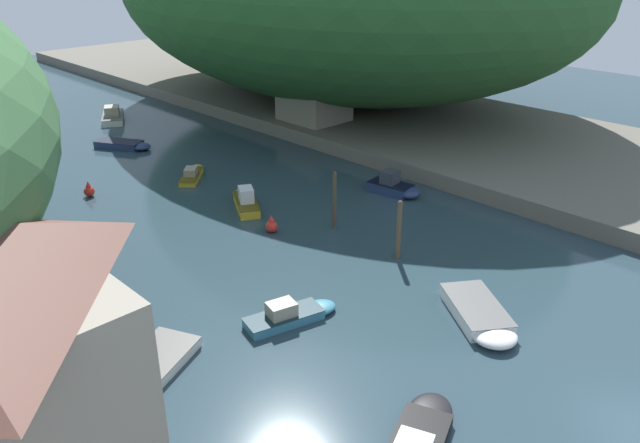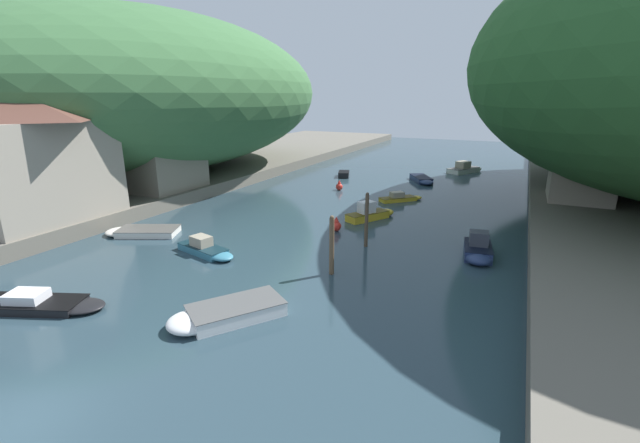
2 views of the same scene
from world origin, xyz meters
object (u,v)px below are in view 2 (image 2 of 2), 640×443
(boat_mid_channel, at_px, (478,251))
(channel_buoy_near, at_px, (339,186))
(boathouse_shed, at_px, (160,159))
(boat_small_dinghy, at_px, (223,314))
(person_on_quay, at_px, (36,212))
(boat_far_upstream, at_px, (344,174))
(channel_buoy_far, at_px, (336,225))
(boat_white_cruiser, at_px, (466,169))
(person_by_boathouse, at_px, (159,187))
(boat_navy_launch, at_px, (402,198))
(boat_cabin_cruiser, at_px, (140,231))
(boat_yellow_tender, at_px, (371,213))
(boat_red_skiff, at_px, (43,304))
(waterfront_building, at_px, (27,154))
(boat_moored_right, at_px, (207,249))
(right_bank_cottage, at_px, (582,173))
(boat_open_rowboat, at_px, (423,180))

(boat_mid_channel, distance_m, channel_buoy_near, 21.16)
(boathouse_shed, height_order, boat_mid_channel, boathouse_shed)
(boat_small_dinghy, distance_m, person_on_quay, 18.46)
(boat_mid_channel, relative_size, channel_buoy_near, 3.56)
(boat_far_upstream, distance_m, channel_buoy_far, 22.35)
(boat_white_cruiser, bearing_deg, person_by_boathouse, -94.77)
(person_by_boathouse, bearing_deg, boat_far_upstream, -25.87)
(channel_buoy_far, bearing_deg, boathouse_shed, 174.36)
(boat_navy_launch, height_order, channel_buoy_near, channel_buoy_near)
(boat_far_upstream, relative_size, channel_buoy_near, 3.03)
(boat_cabin_cruiser, bearing_deg, boat_yellow_tender, -76.46)
(boathouse_shed, bearing_deg, boat_red_skiff, -59.78)
(waterfront_building, height_order, boat_yellow_tender, waterfront_building)
(boat_moored_right, bearing_deg, boat_white_cruiser, 178.21)
(boat_cabin_cruiser, xyz_separation_m, channel_buoy_near, (7.31, 20.06, 0.19))
(right_bank_cottage, xyz_separation_m, channel_buoy_near, (-21.93, -0.40, -3.01))
(boat_white_cruiser, xyz_separation_m, boat_red_skiff, (-13.34, -47.51, -0.18))
(boathouse_shed, height_order, person_on_quay, boathouse_shed)
(boat_navy_launch, xyz_separation_m, channel_buoy_far, (-1.93, -11.39, 0.16))
(right_bank_cottage, xyz_separation_m, boat_mid_channel, (-6.49, -14.87, -2.95))
(boat_white_cruiser, relative_size, person_on_quay, 3.47)
(waterfront_building, bearing_deg, boat_moored_right, 6.30)
(boat_mid_channel, height_order, channel_buoy_near, boat_mid_channel)
(boat_yellow_tender, height_order, person_on_quay, person_on_quay)
(boat_mid_channel, bearing_deg, boat_yellow_tender, -40.02)
(boathouse_shed, distance_m, boat_white_cruiser, 37.71)
(boathouse_shed, bearing_deg, boat_navy_launch, 24.57)
(boat_navy_launch, xyz_separation_m, person_by_boathouse, (-18.12, -12.54, 1.87))
(waterfront_building, xyz_separation_m, boat_red_skiff, (11.79, -7.51, -5.48))
(boathouse_shed, bearing_deg, boat_white_cruiser, 49.53)
(boat_open_rowboat, xyz_separation_m, channel_buoy_near, (-7.10, -8.07, 0.13))
(boat_navy_launch, xyz_separation_m, boat_open_rowboat, (-0.13, 9.85, 0.02))
(boat_far_upstream, height_order, person_on_quay, person_on_quay)
(boathouse_shed, height_order, person_by_boathouse, boathouse_shed)
(boathouse_shed, height_order, boat_small_dinghy, boathouse_shed)
(waterfront_building, relative_size, channel_buoy_near, 9.04)
(boat_cabin_cruiser, relative_size, person_by_boathouse, 3.30)
(boat_navy_launch, bearing_deg, boat_cabin_cruiser, -83.82)
(boat_moored_right, distance_m, channel_buoy_far, 9.73)
(channel_buoy_far, height_order, person_on_quay, person_on_quay)
(boat_yellow_tender, distance_m, boat_white_cruiser, 26.52)
(boat_far_upstream, bearing_deg, person_on_quay, -126.04)
(right_bank_cottage, relative_size, boat_open_rowboat, 1.14)
(boat_red_skiff, relative_size, channel_buoy_far, 5.51)
(boat_small_dinghy, relative_size, boat_red_skiff, 0.88)
(boat_yellow_tender, relative_size, channel_buoy_near, 4.21)
(boat_yellow_tender, xyz_separation_m, boat_white_cruiser, (4.15, 26.19, -0.01))
(boathouse_shed, xyz_separation_m, boat_yellow_tender, (20.22, 2.37, -3.53))
(boathouse_shed, distance_m, channel_buoy_far, 19.32)
(boat_navy_launch, height_order, boat_far_upstream, boat_navy_launch)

